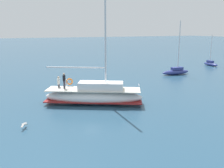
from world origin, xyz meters
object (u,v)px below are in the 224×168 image
object	(u,v)px
main_sailboat	(94,95)
moored_sloop_near	(176,71)
moored_catamaran	(211,63)
seagull	(24,124)

from	to	relation	value
main_sailboat	moored_sloop_near	size ratio (longest dim) A/B	1.43
main_sailboat	moored_catamaran	bearing A→B (deg)	114.76
main_sailboat	seagull	distance (m)	7.84
moored_catamaran	seagull	bearing A→B (deg)	-64.77
seagull	moored_catamaran	bearing A→B (deg)	115.23
moored_catamaran	seagull	world-z (taller)	moored_catamaran
main_sailboat	moored_catamaran	distance (m)	33.64
moored_sloop_near	moored_catamaran	xyz separation A→B (m)	(-4.91, 12.87, -0.10)
moored_catamaran	seagull	size ratio (longest dim) A/B	6.64
moored_catamaran	moored_sloop_near	bearing A→B (deg)	-69.13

